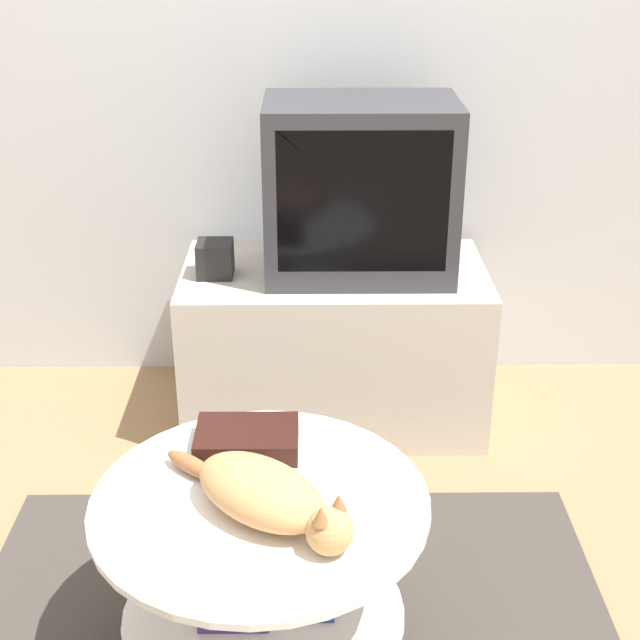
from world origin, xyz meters
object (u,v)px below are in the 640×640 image
cat (267,495)px  tv (360,189)px  dvd_box (247,439)px  speaker (215,259)px

cat → tv: bearing=118.7°
dvd_box → cat: size_ratio=0.56×
speaker → dvd_box: size_ratio=0.47×
tv → cat: 1.24m
tv → dvd_box: (-0.31, -0.92, -0.34)m
tv → dvd_box: bearing=-108.6°
dvd_box → cat: cat is taller
speaker → dvd_box: bearing=-80.0°
tv → speaker: (-0.47, -0.03, -0.22)m
speaker → cat: size_ratio=0.26×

